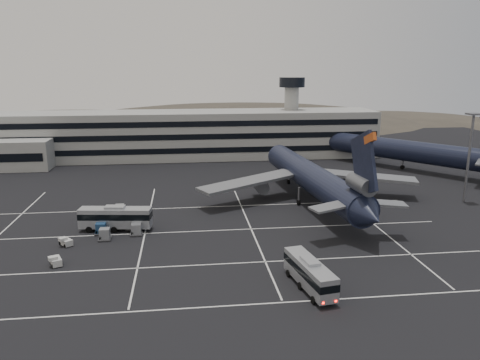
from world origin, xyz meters
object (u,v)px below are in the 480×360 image
object	(u,v)px
bus_near	(310,273)
uld_cluster	(113,221)
tug_a	(56,261)
bus_far	(115,217)
trijet_main	(312,177)

from	to	relation	value
bus_near	uld_cluster	size ratio (longest dim) A/B	0.70
tug_a	uld_cluster	bearing A→B (deg)	46.52
bus_far	tug_a	world-z (taller)	bus_far
bus_near	uld_cluster	world-z (taller)	bus_near
trijet_main	bus_far	world-z (taller)	trijet_main
tug_a	uld_cluster	distance (m)	17.06
bus_near	trijet_main	bearing A→B (deg)	64.56
bus_near	tug_a	distance (m)	35.30
bus_far	uld_cluster	xyz separation A→B (m)	(-0.84, 2.18, -1.42)
uld_cluster	trijet_main	bearing A→B (deg)	14.83
bus_near	tug_a	bearing A→B (deg)	151.95
tug_a	uld_cluster	world-z (taller)	uld_cluster
bus_near	uld_cluster	bearing A→B (deg)	126.00
trijet_main	bus_near	size ratio (longest dim) A/B	5.11
bus_far	uld_cluster	world-z (taller)	bus_far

